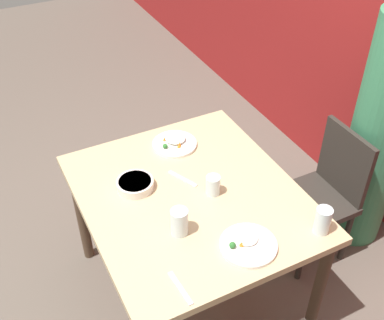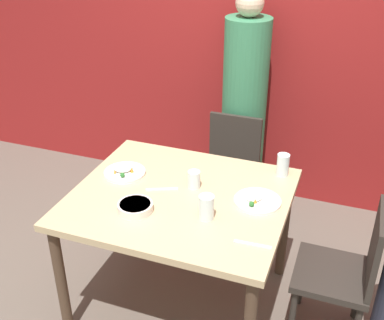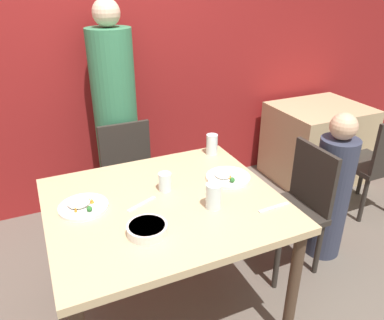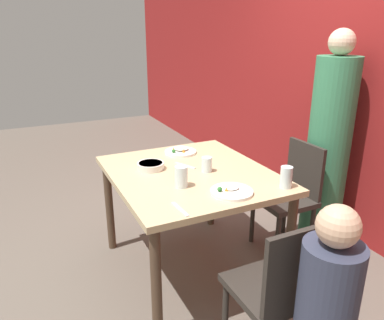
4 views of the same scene
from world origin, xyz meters
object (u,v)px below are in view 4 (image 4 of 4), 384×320
bowl_curry (151,166)px  plate_rice_adult (181,151)px  chair_adult_spot (291,193)px  glass_water_tall (181,177)px  chair_child_spot (279,288)px  person_adult (328,149)px

bowl_curry → plate_rice_adult: size_ratio=0.76×
chair_adult_spot → glass_water_tall: glass_water_tall is taller
chair_adult_spot → chair_child_spot: bearing=-42.2°
chair_adult_spot → person_adult: (-0.00, 0.34, 0.32)m
chair_child_spot → glass_water_tall: (-0.72, -0.21, 0.37)m
person_adult → glass_water_tall: bearing=-83.3°
plate_rice_adult → glass_water_tall: bearing=-23.4°
chair_adult_spot → plate_rice_adult: 0.93m
person_adult → glass_water_tall: size_ratio=12.76×
chair_child_spot → bowl_curry: bearing=-75.7°
glass_water_tall → chair_adult_spot: bearing=98.9°
chair_child_spot → glass_water_tall: glass_water_tall is taller
chair_child_spot → person_adult: bearing=-142.2°
plate_rice_adult → glass_water_tall: (0.60, -0.26, 0.05)m
bowl_curry → person_adult: bearing=81.5°
bowl_curry → plate_rice_adult: (-0.23, 0.33, -0.01)m
chair_child_spot → glass_water_tall: bearing=-73.7°
chair_adult_spot → glass_water_tall: size_ratio=6.48×
bowl_curry → glass_water_tall: glass_water_tall is taller
plate_rice_adult → glass_water_tall: 0.66m
person_adult → plate_rice_adult: (-0.44, -1.09, 0.00)m
person_adult → bowl_curry: (-0.21, -1.41, 0.01)m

